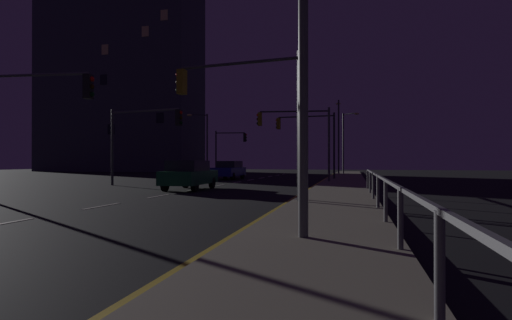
# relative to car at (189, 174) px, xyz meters

# --- Properties ---
(ground_plane) EXTENTS (112.00, 112.00, 0.00)m
(ground_plane) POSITION_rel_car_xyz_m (0.30, 0.46, -0.82)
(ground_plane) COLOR black
(ground_plane) RESTS_ON ground
(sidewalk_right) EXTENTS (2.99, 77.00, 0.14)m
(sidewalk_right) POSITION_rel_car_xyz_m (7.92, 0.46, -0.75)
(sidewalk_right) COLOR gray
(sidewalk_right) RESTS_ON ground
(lane_markings_center) EXTENTS (0.14, 50.00, 0.01)m
(lane_markings_center) POSITION_rel_car_xyz_m (0.30, 3.96, -0.82)
(lane_markings_center) COLOR silver
(lane_markings_center) RESTS_ON ground
(lane_edge_line) EXTENTS (0.14, 53.00, 0.01)m
(lane_edge_line) POSITION_rel_car_xyz_m (6.18, 5.46, -0.82)
(lane_edge_line) COLOR gold
(lane_edge_line) RESTS_ON ground
(car) EXTENTS (2.00, 4.47, 1.57)m
(car) POSITION_rel_car_xyz_m (0.00, 0.00, 0.00)
(car) COLOR #14592D
(car) RESTS_ON ground
(car_oncoming) EXTENTS (1.87, 4.42, 1.57)m
(car_oncoming) POSITION_rel_car_xyz_m (-1.81, 12.67, 0.00)
(car_oncoming) COLOR navy
(car_oncoming) RESTS_ON ground
(traffic_light_far_center) EXTENTS (4.96, 0.54, 5.36)m
(traffic_light_far_center) POSITION_rel_car_xyz_m (4.89, 13.02, 3.15)
(traffic_light_far_center) COLOR #2D3033
(traffic_light_far_center) RESTS_ON sidewalk_right
(traffic_light_mid_right) EXTENTS (4.96, 0.76, 5.22)m
(traffic_light_mid_right) POSITION_rel_car_xyz_m (-3.98, -6.58, 2.92)
(traffic_light_mid_right) COLOR #2D3033
(traffic_light_mid_right) RESTS_ON ground
(traffic_light_far_left) EXTENTS (4.96, 0.77, 5.22)m
(traffic_light_far_left) POSITION_rel_car_xyz_m (4.57, -5.91, 3.06)
(traffic_light_far_left) COLOR #2D3033
(traffic_light_far_left) RESTS_ON sidewalk_right
(traffic_light_near_right) EXTENTS (3.55, 0.67, 4.96)m
(traffic_light_near_right) POSITION_rel_car_xyz_m (-4.78, 22.21, 2.67)
(traffic_light_near_right) COLOR #2D3033
(traffic_light_near_right) RESTS_ON ground
(traffic_light_far_right) EXTENTS (5.19, 0.89, 5.20)m
(traffic_light_far_right) POSITION_rel_car_xyz_m (4.60, 8.23, 3.06)
(traffic_light_far_right) COLOR #4C4C51
(traffic_light_far_right) RESTS_ON sidewalk_right
(traffic_light_mid_left) EXTENTS (5.26, 0.98, 4.89)m
(traffic_light_mid_left) POSITION_rel_car_xyz_m (-4.04, 2.26, 2.70)
(traffic_light_mid_left) COLOR #38383D
(traffic_light_mid_left) RESTS_ON ground
(street_lamp_corner) EXTENTS (1.89, 1.66, 7.04)m
(street_lamp_corner) POSITION_rel_car_xyz_m (7.71, 27.42, 3.60)
(street_lamp_corner) COLOR #4C4C51
(street_lamp_corner) RESTS_ON sidewalk_right
(street_lamp_far_end) EXTENTS (0.56, 1.48, 8.42)m
(street_lamp_far_end) POSITION_rel_car_xyz_m (6.92, 26.56, 4.25)
(street_lamp_far_end) COLOR #38383D
(street_lamp_far_end) RESTS_ON sidewalk_right
(street_lamp_across_street) EXTENTS (1.76, 1.72, 6.57)m
(street_lamp_across_street) POSITION_rel_car_xyz_m (-6.77, 19.38, 3.21)
(street_lamp_across_street) COLOR #4C4C51
(street_lamp_across_street) RESTS_ON ground
(barrier_fence) EXTENTS (0.09, 20.33, 0.98)m
(barrier_fence) POSITION_rel_car_xyz_m (9.27, -8.92, 0.05)
(barrier_fence) COLOR #59595E
(barrier_fence) RESTS_ON sidewalk_right
(building_distant) EXTENTS (25.26, 9.30, 29.08)m
(building_distant) POSITION_rel_car_xyz_m (-27.61, 36.49, 13.72)
(building_distant) COLOR #3D424C
(building_distant) RESTS_ON ground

